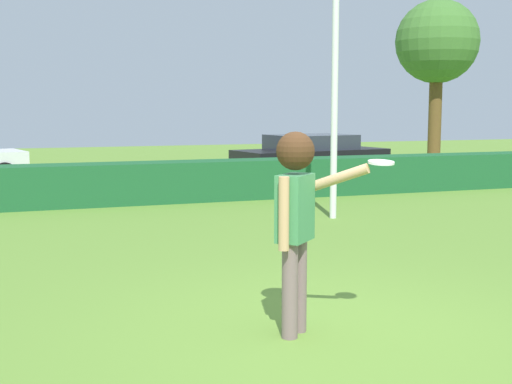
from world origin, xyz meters
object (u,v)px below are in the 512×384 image
object	(u,v)px
person	(296,207)
parked_car_black	(311,155)
willow_tree	(437,44)
frisbee	(381,162)

from	to	relation	value
person	parked_car_black	bearing A→B (deg)	65.20
person	parked_car_black	size ratio (longest dim) A/B	0.40
person	willow_tree	bearing A→B (deg)	52.19
person	frisbee	size ratio (longest dim) A/B	7.86
frisbee	willow_tree	xyz separation A→B (m)	(10.50, 14.66, 2.57)
parked_car_black	willow_tree	world-z (taller)	willow_tree
frisbee	willow_tree	world-z (taller)	willow_tree
frisbee	willow_tree	bearing A→B (deg)	54.38
frisbee	parked_car_black	distance (m)	12.92
person	frisbee	world-z (taller)	person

